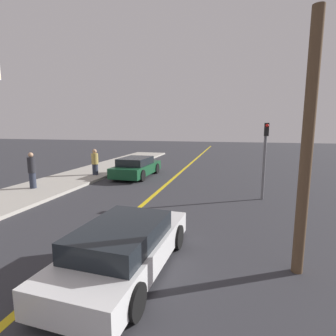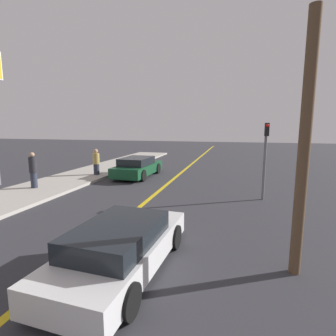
% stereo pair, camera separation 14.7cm
% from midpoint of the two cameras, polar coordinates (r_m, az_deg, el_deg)
% --- Properties ---
extents(road_center_line, '(0.20, 60.00, 0.01)m').
position_cam_midpoint_polar(road_center_line, '(14.22, -1.21, -4.05)').
color(road_center_line, gold).
rests_on(road_center_line, ground_plane).
extents(sidewalk_left, '(3.45, 34.21, 0.14)m').
position_cam_midpoint_polar(sidewalk_left, '(16.01, -22.92, -3.03)').
color(sidewalk_left, '#ADA89E').
rests_on(sidewalk_left, ground_plane).
extents(car_ahead_center, '(2.04, 4.48, 1.16)m').
position_cam_midpoint_polar(car_ahead_center, '(6.19, -10.05, -16.56)').
color(car_ahead_center, silver).
rests_on(car_ahead_center, ground_plane).
extents(car_far_distant, '(2.08, 4.53, 1.26)m').
position_cam_midpoint_polar(car_far_distant, '(17.04, -7.11, 0.21)').
color(car_far_distant, '#144728').
rests_on(car_far_distant, ground_plane).
extents(pedestrian_near_curb, '(0.37, 0.37, 1.81)m').
position_cam_midpoint_polar(pedestrian_near_curb, '(14.78, -27.76, -0.46)').
color(pedestrian_near_curb, '#282D3D').
rests_on(pedestrian_near_curb, sidewalk_left).
extents(pedestrian_mid_group, '(0.43, 0.43, 1.65)m').
position_cam_midpoint_polar(pedestrian_mid_group, '(17.44, -15.85, 1.24)').
color(pedestrian_mid_group, '#282D3D').
rests_on(pedestrian_mid_group, sidewalk_left).
extents(traffic_light, '(0.18, 0.40, 3.37)m').
position_cam_midpoint_polar(traffic_light, '(12.10, 20.01, 3.22)').
color(traffic_light, slate).
rests_on(traffic_light, ground_plane).
extents(utility_pole, '(0.24, 0.24, 5.55)m').
position_cam_midpoint_polar(utility_pole, '(6.16, 27.38, 3.77)').
color(utility_pole, brown).
rests_on(utility_pole, ground_plane).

